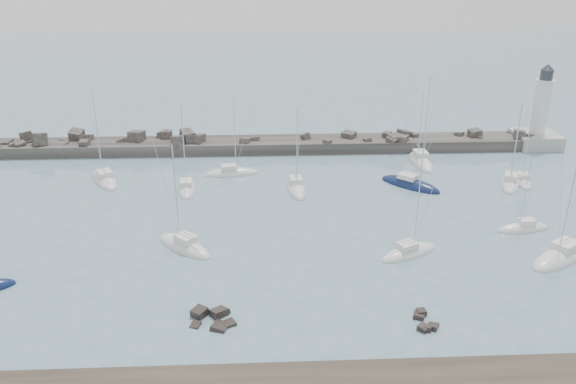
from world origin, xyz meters
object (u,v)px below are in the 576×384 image
object	(u,v)px
sailboat_3	(187,189)
sailboat_8	(410,185)
sailboat_1	(105,180)
sailboat_4	(232,173)
sailboat_5	(184,247)
sailboat_10	(522,181)
sailboat_12	(510,184)
lighthouse	(537,128)
sailboat_7	(409,253)
sailboat_11	(561,257)
sailboat_9	(523,229)
sailboat_13	(421,162)
sailboat_6	(296,189)

from	to	relation	value
sailboat_3	sailboat_8	world-z (taller)	sailboat_8
sailboat_1	sailboat_3	distance (m)	12.81
sailboat_3	sailboat_4	size ratio (longest dim) A/B	0.97
sailboat_3	sailboat_5	size ratio (longest dim) A/B	0.93
sailboat_10	sailboat_12	distance (m)	2.47
lighthouse	sailboat_7	world-z (taller)	lighthouse
sailboat_7	sailboat_11	bearing A→B (deg)	-5.67
sailboat_8	sailboat_4	bearing A→B (deg)	167.10
sailboat_1	sailboat_4	size ratio (longest dim) A/B	1.14
sailboat_5	sailboat_10	size ratio (longest dim) A/B	1.19
sailboat_5	sailboat_8	xyz separation A→B (m)	(29.60, 16.95, -0.01)
sailboat_11	sailboat_7	bearing A→B (deg)	174.33
sailboat_4	sailboat_9	world-z (taller)	sailboat_4
sailboat_10	sailboat_9	bearing A→B (deg)	-113.36
lighthouse	sailboat_5	xyz separation A→B (m)	(-55.35, -34.04, -2.95)
sailboat_4	sailboat_13	bearing A→B (deg)	6.86
sailboat_12	sailboat_1	bearing A→B (deg)	175.82
sailboat_5	sailboat_7	xyz separation A→B (m)	(24.60, -2.59, -0.01)
sailboat_3	sailboat_11	world-z (taller)	sailboat_11
sailboat_7	sailboat_3	bearing A→B (deg)	143.22
sailboat_4	sailboat_8	bearing A→B (deg)	-12.90
sailboat_3	sailboat_6	size ratio (longest dim) A/B	0.95
sailboat_6	sailboat_7	size ratio (longest dim) A/B	1.09
sailboat_8	sailboat_9	size ratio (longest dim) A/B	1.40
sailboat_6	sailboat_9	xyz separation A→B (m)	(26.10, -13.72, -0.02)
sailboat_5	sailboat_8	distance (m)	34.11
sailboat_1	sailboat_7	xyz separation A→B (m)	(38.58, -23.55, -0.00)
lighthouse	sailboat_5	bearing A→B (deg)	-148.41
sailboat_5	sailboat_6	distance (m)	21.18
lighthouse	sailboat_1	bearing A→B (deg)	-169.32
sailboat_11	sailboat_13	bearing A→B (deg)	103.10
sailboat_1	sailboat_11	distance (m)	60.20
lighthouse	sailboat_6	bearing A→B (deg)	-157.12
sailboat_4	sailboat_10	bearing A→B (deg)	-6.78
sailboat_11	sailboat_6	bearing A→B (deg)	143.01
sailboat_12	lighthouse	bearing A→B (deg)	56.38
sailboat_13	sailboat_3	bearing A→B (deg)	-165.48
sailboat_4	sailboat_5	xyz separation A→B (m)	(-4.24, -22.75, 0.02)
sailboat_5	sailboat_9	world-z (taller)	sailboat_5
sailboat_3	sailboat_13	size ratio (longest dim) A/B	0.82
sailboat_6	sailboat_12	distance (m)	30.40
sailboat_7	sailboat_10	distance (m)	29.60
sailboat_9	sailboat_10	distance (m)	16.49
sailboat_4	sailboat_11	world-z (taller)	sailboat_11
lighthouse	sailboat_8	world-z (taller)	lighthouse
sailboat_1	sailboat_4	distance (m)	18.31
sailboat_8	sailboat_13	bearing A→B (deg)	66.67
sailboat_7	sailboat_10	bearing A→B (deg)	43.46
sailboat_4	sailboat_7	distance (m)	32.51
lighthouse	sailboat_7	bearing A→B (deg)	-130.01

